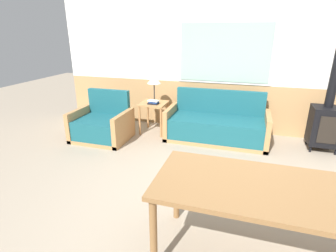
# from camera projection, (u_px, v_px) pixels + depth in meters

# --- Properties ---
(ground_plane) EXTENTS (16.00, 16.00, 0.00)m
(ground_plane) POSITION_uv_depth(u_px,v_px,m) (223.00, 216.00, 2.78)
(ground_plane) COLOR gray
(wall_back) EXTENTS (7.20, 0.09, 2.70)m
(wall_back) POSITION_uv_depth(u_px,v_px,m) (243.00, 60.00, 4.68)
(wall_back) COLOR tan
(wall_back) RESTS_ON ground_plane
(couch) EXTENTS (1.75, 0.76, 0.85)m
(couch) POSITION_uv_depth(u_px,v_px,m) (216.00, 126.00, 4.64)
(couch) COLOR #B27F4C
(couch) RESTS_ON ground_plane
(armchair) EXTENTS (0.96, 0.76, 0.84)m
(armchair) POSITION_uv_depth(u_px,v_px,m) (102.00, 126.00, 4.68)
(armchair) COLOR #B27F4C
(armchair) RESTS_ON ground_plane
(side_table) EXTENTS (0.48, 0.48, 0.58)m
(side_table) POSITION_uv_depth(u_px,v_px,m) (154.00, 108.00, 4.92)
(side_table) COLOR #B27F4C
(side_table) RESTS_ON ground_plane
(table_lamp) EXTENTS (0.25, 0.25, 0.49)m
(table_lamp) POSITION_uv_depth(u_px,v_px,m) (154.00, 81.00, 4.83)
(table_lamp) COLOR #262628
(table_lamp) RESTS_ON side_table
(book_stack) EXTENTS (0.21, 0.15, 0.07)m
(book_stack) POSITION_uv_depth(u_px,v_px,m) (153.00, 102.00, 4.78)
(book_stack) COLOR black
(book_stack) RESTS_ON side_table
(dining_table) EXTENTS (1.77, 0.80, 0.73)m
(dining_table) POSITION_uv_depth(u_px,v_px,m) (269.00, 195.00, 2.01)
(dining_table) COLOR olive
(dining_table) RESTS_ON ground_plane
(wood_stove) EXTENTS (0.45, 0.42, 2.44)m
(wood_stove) POSITION_uv_depth(u_px,v_px,m) (328.00, 112.00, 4.13)
(wood_stove) COLOR black
(wood_stove) RESTS_ON ground_plane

